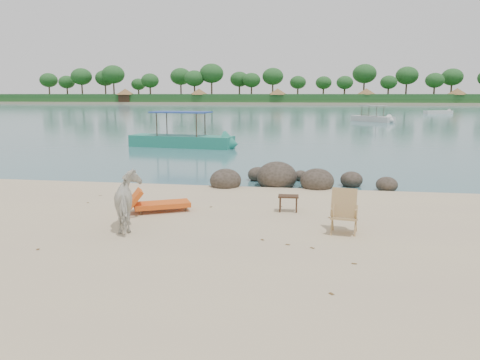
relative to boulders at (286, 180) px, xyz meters
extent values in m
plane|color=#35616A|center=(-1.54, 83.40, -0.20)|extent=(400.00, 400.00, 0.00)
cube|color=tan|center=(-1.54, 163.40, -0.20)|extent=(420.00, 90.00, 1.40)
cube|color=#1E4C1E|center=(-1.54, 128.40, 1.70)|extent=(420.00, 18.00, 2.40)
ellipsoid|color=#302A20|center=(-2.04, -0.59, -0.01)|extent=(1.08, 1.18, 0.81)
ellipsoid|color=#302A20|center=(-0.34, 0.11, 0.04)|extent=(1.41, 1.55, 1.06)
ellipsoid|color=#302A20|center=(1.06, -0.29, 0.00)|extent=(1.15, 1.26, 0.86)
ellipsoid|color=#302A20|center=(2.26, 0.51, -0.07)|extent=(0.78, 0.86, 0.59)
ellipsoid|color=#302A20|center=(3.36, -0.19, -0.08)|extent=(0.72, 0.79, 0.54)
ellipsoid|color=#302A20|center=(-1.14, 1.11, -0.07)|extent=(0.75, 0.82, 0.56)
ellipsoid|color=#302A20|center=(0.46, 1.31, -0.11)|extent=(0.54, 0.59, 0.40)
imported|color=silver|center=(-3.29, -5.97, 0.45)|extent=(1.30, 1.71, 1.31)
plane|color=brown|center=(-0.12, -6.40, -0.20)|extent=(0.14, 0.14, 0.00)
plane|color=brown|center=(-2.74, -3.63, -0.20)|extent=(0.12, 0.12, 0.00)
plane|color=brown|center=(0.44, -6.64, -0.20)|extent=(0.13, 0.13, 0.00)
plane|color=brown|center=(-4.56, -7.75, -0.20)|extent=(0.13, 0.13, 0.00)
plane|color=brown|center=(0.05, -3.30, -0.20)|extent=(0.13, 0.13, 0.00)
plane|color=brown|center=(-5.51, -3.72, -0.20)|extent=(0.13, 0.13, 0.00)
plane|color=brown|center=(1.27, -8.99, -0.20)|extent=(0.14, 0.14, 0.00)
plane|color=brown|center=(-3.56, -4.92, -0.20)|extent=(0.13, 0.13, 0.00)
plane|color=brown|center=(-5.59, -2.74, -0.20)|extent=(0.14, 0.14, 0.00)
plane|color=brown|center=(1.37, -4.29, -0.20)|extent=(0.13, 0.13, 0.00)
plane|color=brown|center=(1.73, -7.57, -0.20)|extent=(0.12, 0.12, 0.00)
plane|color=brown|center=(0.95, -6.78, -0.20)|extent=(0.14, 0.14, 0.00)
plane|color=brown|center=(-1.87, -3.65, -0.20)|extent=(0.12, 0.12, 0.00)
plane|color=brown|center=(-4.54, -3.94, -0.20)|extent=(0.14, 0.14, 0.00)
camera|label=1|loc=(0.94, -16.06, 2.94)|focal=35.00mm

